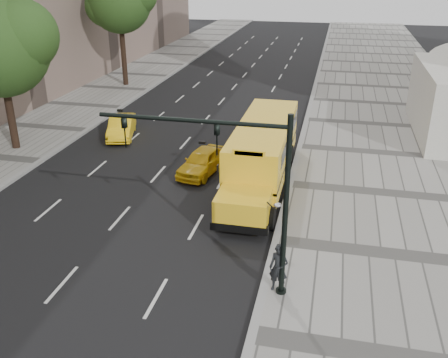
% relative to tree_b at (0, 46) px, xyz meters
% --- Properties ---
extents(ground, '(140.00, 140.00, 0.00)m').
position_rel_tree_b_xyz_m(ground, '(10.39, -1.63, -6.10)').
color(ground, black).
rests_on(ground, ground).
extents(sidewalk_museum, '(12.00, 140.00, 0.15)m').
position_rel_tree_b_xyz_m(sidewalk_museum, '(22.39, -1.63, -6.02)').
color(sidewalk_museum, gray).
rests_on(sidewalk_museum, ground).
extents(curb_museum, '(0.30, 140.00, 0.15)m').
position_rel_tree_b_xyz_m(curb_museum, '(16.39, -1.63, -6.02)').
color(curb_museum, gray).
rests_on(curb_museum, ground).
extents(curb_far, '(0.30, 140.00, 0.15)m').
position_rel_tree_b_xyz_m(curb_far, '(2.39, -1.63, -6.02)').
color(curb_far, gray).
rests_on(curb_far, ground).
extents(tree_b, '(6.28, 5.58, 8.84)m').
position_rel_tree_b_xyz_m(tree_b, '(0.00, 0.00, 0.00)').
color(tree_b, black).
rests_on(tree_b, ground).
extents(tree_c, '(6.00, 5.34, 9.88)m').
position_rel_tree_b_xyz_m(tree_c, '(-0.00, 16.52, 1.15)').
color(tree_c, black).
rests_on(tree_c, ground).
extents(school_bus, '(2.96, 11.56, 3.19)m').
position_rel_tree_b_xyz_m(school_bus, '(14.89, -1.20, -4.33)').
color(school_bus, yellow).
rests_on(school_bus, ground).
extents(taxi_near, '(2.28, 4.13, 1.33)m').
position_rel_tree_b_xyz_m(taxi_near, '(11.66, -0.92, -5.43)').
color(taxi_near, yellow).
rests_on(taxi_near, ground).
extents(taxi_far, '(2.53, 4.34, 1.35)m').
position_rel_tree_b_xyz_m(taxi_far, '(5.11, 3.58, -5.42)').
color(taxi_far, yellow).
rests_on(taxi_far, ground).
extents(pedestrian, '(0.71, 0.54, 1.77)m').
position_rel_tree_b_xyz_m(pedestrian, '(16.87, -10.47, -5.06)').
color(pedestrian, black).
rests_on(pedestrian, sidewalk_museum).
extents(traffic_signal, '(6.18, 0.36, 6.40)m').
position_rel_tree_b_xyz_m(traffic_signal, '(15.59, -10.55, -2.00)').
color(traffic_signal, black).
rests_on(traffic_signal, ground).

